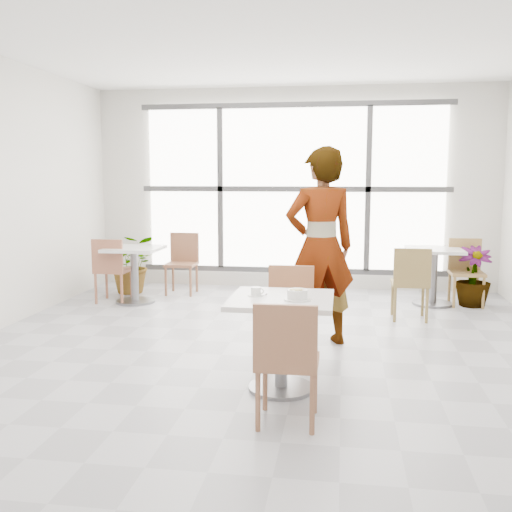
# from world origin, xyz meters

# --- Properties ---
(floor) EXTENTS (7.00, 7.00, 0.00)m
(floor) POSITION_xyz_m (0.00, 0.00, 0.00)
(floor) COLOR #9E9EA5
(floor) RESTS_ON ground
(ceiling) EXTENTS (7.00, 7.00, 0.00)m
(ceiling) POSITION_xyz_m (0.00, 0.00, 3.00)
(ceiling) COLOR white
(ceiling) RESTS_ON ground
(wall_back) EXTENTS (6.00, 0.00, 6.00)m
(wall_back) POSITION_xyz_m (0.00, 3.50, 1.50)
(wall_back) COLOR silver
(wall_back) RESTS_ON ground
(wall_front) EXTENTS (6.00, 0.00, 6.00)m
(wall_front) POSITION_xyz_m (0.00, -3.50, 1.50)
(wall_front) COLOR silver
(wall_front) RESTS_ON ground
(window) EXTENTS (4.60, 0.07, 2.52)m
(window) POSITION_xyz_m (0.00, 3.44, 1.50)
(window) COLOR white
(window) RESTS_ON ground
(main_table) EXTENTS (0.80, 0.80, 0.75)m
(main_table) POSITION_xyz_m (0.28, -0.82, 0.52)
(main_table) COLOR silver
(main_table) RESTS_ON ground
(chair_near) EXTENTS (0.42, 0.42, 0.87)m
(chair_near) POSITION_xyz_m (0.39, -1.50, 0.50)
(chair_near) COLOR #8F5C41
(chair_near) RESTS_ON ground
(chair_far) EXTENTS (0.42, 0.42, 0.87)m
(chair_far) POSITION_xyz_m (0.28, -0.07, 0.50)
(chair_far) COLOR #A46743
(chair_far) RESTS_ON ground
(oatmeal_bowl) EXTENTS (0.21, 0.21, 0.09)m
(oatmeal_bowl) POSITION_xyz_m (0.41, -0.90, 0.79)
(oatmeal_bowl) COLOR silver
(oatmeal_bowl) RESTS_ON main_table
(coffee_cup) EXTENTS (0.16, 0.13, 0.07)m
(coffee_cup) POSITION_xyz_m (0.07, -0.78, 0.78)
(coffee_cup) COLOR white
(coffee_cup) RESTS_ON main_table
(person) EXTENTS (0.84, 0.71, 1.98)m
(person) POSITION_xyz_m (0.53, 0.53, 0.99)
(person) COLOR black
(person) RESTS_ON ground
(bg_table_left) EXTENTS (0.70, 0.70, 0.75)m
(bg_table_left) POSITION_xyz_m (-2.00, 2.10, 0.49)
(bg_table_left) COLOR silver
(bg_table_left) RESTS_ON ground
(bg_table_right) EXTENTS (0.70, 0.70, 0.75)m
(bg_table_right) POSITION_xyz_m (1.94, 2.56, 0.49)
(bg_table_right) COLOR silver
(bg_table_right) RESTS_ON ground
(bg_chair_left_near) EXTENTS (0.42, 0.42, 0.87)m
(bg_chair_left_near) POSITION_xyz_m (-2.31, 2.03, 0.50)
(bg_chair_left_near) COLOR #9C5E45
(bg_chair_left_near) RESTS_ON ground
(bg_chair_left_far) EXTENTS (0.42, 0.42, 0.87)m
(bg_chair_left_far) POSITION_xyz_m (-1.54, 2.84, 0.50)
(bg_chair_left_far) COLOR brown
(bg_chair_left_far) RESTS_ON ground
(bg_chair_right_near) EXTENTS (0.42, 0.42, 0.87)m
(bg_chair_right_near) POSITION_xyz_m (1.54, 1.63, 0.50)
(bg_chair_right_near) COLOR olive
(bg_chair_right_near) RESTS_ON ground
(bg_chair_right_far) EXTENTS (0.42, 0.42, 0.87)m
(bg_chair_right_far) POSITION_xyz_m (2.36, 2.65, 0.50)
(bg_chair_right_far) COLOR olive
(bg_chair_right_far) RESTS_ON ground
(plant_left) EXTENTS (0.92, 0.85, 0.85)m
(plant_left) POSITION_xyz_m (-2.28, 2.74, 0.43)
(plant_left) COLOR #51723B
(plant_left) RESTS_ON ground
(plant_right) EXTENTS (0.44, 0.44, 0.79)m
(plant_right) POSITION_xyz_m (2.44, 2.54, 0.39)
(plant_right) COLOR #4F753D
(plant_right) RESTS_ON ground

